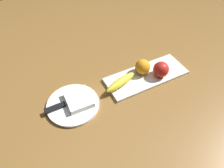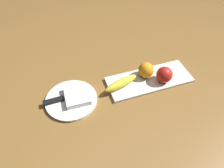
% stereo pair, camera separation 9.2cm
% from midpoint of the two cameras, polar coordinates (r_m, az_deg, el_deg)
% --- Properties ---
extents(ground_plane, '(2.40, 2.40, 0.00)m').
position_cam_midpoint_polar(ground_plane, '(1.03, 13.82, 1.01)').
color(ground_plane, brown).
extents(fruit_tray, '(0.41, 0.16, 0.01)m').
position_cam_midpoint_polar(fruit_tray, '(1.01, 12.93, 0.99)').
color(fruit_tray, white).
rests_on(fruit_tray, ground_plane).
extents(apple, '(0.08, 0.08, 0.08)m').
position_cam_midpoint_polar(apple, '(0.99, 17.01, 2.37)').
color(apple, red).
rests_on(apple, fruit_tray).
extents(banana, '(0.18, 0.09, 0.04)m').
position_cam_midpoint_polar(banana, '(0.94, 5.51, -0.05)').
color(banana, yellow).
rests_on(banana, fruit_tray).
extents(orange_near_apple, '(0.07, 0.07, 0.07)m').
position_cam_midpoint_polar(orange_near_apple, '(0.99, 12.11, 3.67)').
color(orange_near_apple, orange).
rests_on(orange_near_apple, fruit_tray).
extents(dinner_plate, '(0.23, 0.23, 0.01)m').
position_cam_midpoint_polar(dinner_plate, '(0.92, -8.48, -4.55)').
color(dinner_plate, white).
rests_on(dinner_plate, ground_plane).
extents(folded_napkin, '(0.11, 0.12, 0.02)m').
position_cam_midpoint_polar(folded_napkin, '(0.90, -6.86, -3.37)').
color(folded_napkin, white).
rests_on(folded_napkin, dinner_plate).
extents(knife, '(0.18, 0.03, 0.01)m').
position_cam_midpoint_polar(knife, '(0.91, -12.31, -4.57)').
color(knife, silver).
rests_on(knife, dinner_plate).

